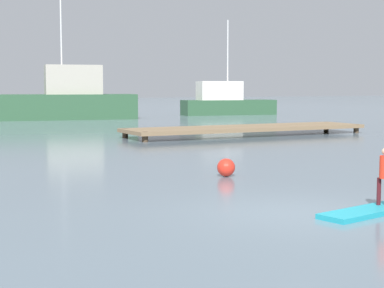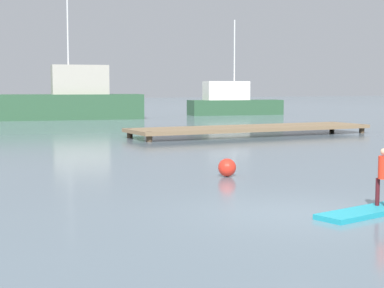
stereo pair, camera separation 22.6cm
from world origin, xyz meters
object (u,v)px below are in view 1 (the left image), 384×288
Objects in this scene: fishing_boat_white_large at (61,101)px; mooring_buoy_near at (226,167)px; trawler_grey_distant at (226,102)px; paddleboard_near at (383,208)px.

fishing_boat_white_large is 32.09m from mooring_buoy_near.
fishing_boat_white_large is 24.14× the size of mooring_buoy_near.
trawler_grey_distant is at bearing 3.31° from fishing_boat_white_large.
mooring_buoy_near is (-3.94, -31.83, -1.17)m from fishing_boat_white_large.
fishing_boat_white_large reaches higher than trawler_grey_distant.
paddleboard_near is 0.28× the size of fishing_boat_white_large.
trawler_grey_distant reaches higher than paddleboard_near.
paddleboard_near is 42.52m from trawler_grey_distant.
fishing_boat_white_large is 1.43× the size of trawler_grey_distant.
trawler_grey_distant is (14.94, 0.86, -0.28)m from fishing_boat_white_large.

